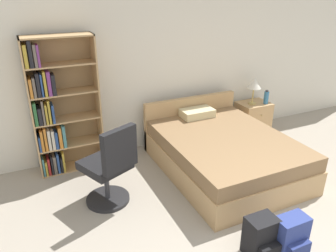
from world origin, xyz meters
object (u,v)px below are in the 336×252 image
object	(u,v)px
water_bottle	(266,97)
backpack_black	(261,238)
bed	(222,151)
nightstand	(253,117)
bookshelf	(57,110)
office_chair	(110,168)
table_lamp	(254,84)
backpack_blue	(291,237)

from	to	relation	value
water_bottle	backpack_black	size ratio (longest dim) A/B	0.57
bed	nightstand	bearing A→B (deg)	35.56
bookshelf	backpack_black	bearing A→B (deg)	-58.99
office_chair	table_lamp	xyz separation A→B (m)	(2.78, 1.00, 0.39)
bed	table_lamp	world-z (taller)	table_lamp
bookshelf	table_lamp	distance (m)	3.18
office_chair	backpack_blue	world-z (taller)	office_chair
backpack_blue	bed	bearing A→B (deg)	80.03
backpack_black	backpack_blue	world-z (taller)	backpack_black
table_lamp	office_chair	bearing A→B (deg)	-160.23
bed	nightstand	xyz separation A→B (m)	(1.22, 0.87, -0.01)
bed	backpack_blue	bearing A→B (deg)	-99.97
bed	backpack_black	world-z (taller)	bed
office_chair	water_bottle	distance (m)	3.14
water_bottle	bookshelf	bearing A→B (deg)	177.44
bookshelf	nightstand	bearing A→B (deg)	-0.83
water_bottle	backpack_blue	distance (m)	2.95
nightstand	backpack_blue	xyz separation A→B (m)	(-1.51, -2.50, -0.07)
bed	table_lamp	bearing A→B (deg)	36.37
bookshelf	water_bottle	size ratio (longest dim) A/B	7.86
bookshelf	nightstand	distance (m)	3.30
nightstand	water_bottle	bearing A→B (deg)	-33.96
table_lamp	water_bottle	distance (m)	0.34
bookshelf	office_chair	world-z (taller)	bookshelf
nightstand	table_lamp	bearing A→B (deg)	-162.21
bed	backpack_black	distance (m)	1.62
nightstand	backpack_black	distance (m)	2.98
bed	table_lamp	xyz separation A→B (m)	(1.16, 0.85, 0.60)
nightstand	table_lamp	distance (m)	0.62
backpack_blue	office_chair	bearing A→B (deg)	132.07
nightstand	water_bottle	distance (m)	0.42
table_lamp	backpack_blue	world-z (taller)	table_lamp
bed	backpack_black	xyz separation A→B (m)	(-0.55, -1.52, -0.08)
office_chair	water_bottle	world-z (taller)	office_chair
table_lamp	water_bottle	bearing A→B (deg)	-21.07
nightstand	table_lamp	world-z (taller)	table_lamp
bookshelf	backpack_blue	size ratio (longest dim) A/B	4.50
bookshelf	office_chair	xyz separation A→B (m)	(0.40, -1.07, -0.41)
bookshelf	bed	size ratio (longest dim) A/B	0.90
backpack_black	water_bottle	bearing A→B (deg)	49.89
office_chair	water_bottle	xyz separation A→B (m)	(3.00, 0.92, 0.15)
office_chair	backpack_black	world-z (taller)	office_chair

